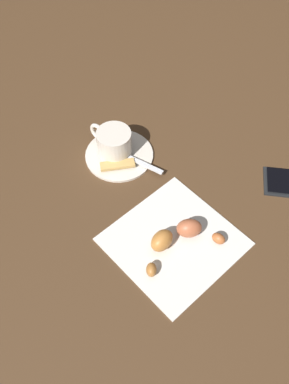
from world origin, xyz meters
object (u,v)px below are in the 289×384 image
(saucer, at_px, (119,154))
(napkin, at_px, (174,241))
(teaspoon, at_px, (122,154))
(croissant, at_px, (177,237))
(espresso_cup, at_px, (113,142))
(sugar_packet, at_px, (117,165))

(saucer, distance_m, napkin, 0.21)
(teaspoon, bearing_deg, croissant, 158.40)
(saucer, xyz_separation_m, napkin, (-0.20, 0.08, -0.00))
(saucer, height_order, napkin, saucer)
(teaspoon, xyz_separation_m, croissant, (-0.20, 0.08, 0.01))
(espresso_cup, height_order, sugar_packet, espresso_cup)
(espresso_cup, relative_size, teaspoon, 0.69)
(teaspoon, bearing_deg, napkin, 157.54)
(sugar_packet, distance_m, croissant, 0.19)
(teaspoon, bearing_deg, espresso_cup, 5.89)
(saucer, bearing_deg, teaspoon, 175.92)
(napkin, bearing_deg, saucer, -21.78)
(napkin, relative_size, croissant, 1.39)
(espresso_cup, height_order, croissant, espresso_cup)
(teaspoon, relative_size, sugar_packet, 2.08)
(espresso_cup, bearing_deg, saucer, -166.88)
(napkin, bearing_deg, sugar_packet, -16.64)
(espresso_cup, distance_m, napkin, 0.23)
(espresso_cup, xyz_separation_m, teaspoon, (-0.02, -0.00, -0.02))
(sugar_packet, distance_m, napkin, 0.19)
(teaspoon, height_order, sugar_packet, teaspoon)
(espresso_cup, bearing_deg, croissant, 160.62)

